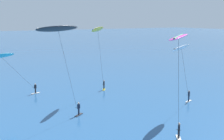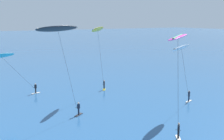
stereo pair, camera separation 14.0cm
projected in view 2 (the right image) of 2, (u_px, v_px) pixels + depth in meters
The scene contains 5 objects.
kitesurfer_white at pixel (182, 52), 37.25m from camera, with size 7.64×4.21×8.95m.
kitesurfer_magenta at pixel (178, 45), 23.78m from camera, with size 6.70×5.81×11.01m.
kitesurfer_black at pixel (59, 34), 32.01m from camera, with size 6.78×3.75×11.58m.
kitesurfer_yellow at pixel (98, 35), 44.26m from camera, with size 5.51×5.64×11.10m.
kitesurfer_cyan at pixel (4, 59), 41.18m from camera, with size 8.63×4.24×7.40m.
Camera 2 is at (-9.95, -11.44, 12.18)m, focal length 45.00 mm.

